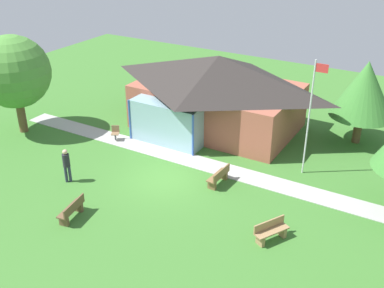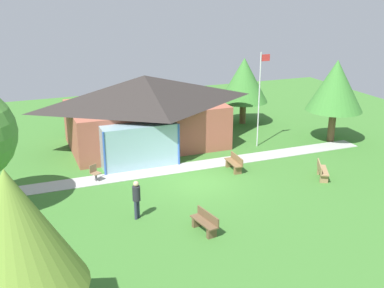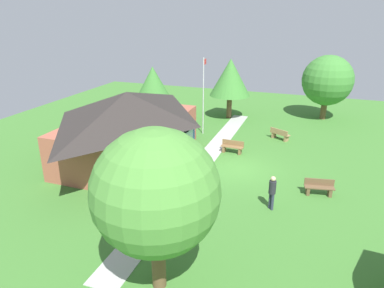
{
  "view_description": "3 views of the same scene",
  "coord_description": "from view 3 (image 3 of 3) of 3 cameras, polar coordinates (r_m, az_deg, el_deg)",
  "views": [
    {
      "loc": [
        10.92,
        -16.23,
        11.74
      ],
      "look_at": [
        0.58,
        1.45,
        1.43
      ],
      "focal_mm": 43.33,
      "sensor_mm": 36.0,
      "label": 1
    },
    {
      "loc": [
        -8.58,
        -20.7,
        9.7
      ],
      "look_at": [
        0.78,
        2.95,
        1.04
      ],
      "focal_mm": 44.58,
      "sensor_mm": 36.0,
      "label": 2
    },
    {
      "loc": [
        -19.16,
        -4.03,
        8.99
      ],
      "look_at": [
        0.28,
        2.96,
        1.12
      ],
      "focal_mm": 32.82,
      "sensor_mm": 36.0,
      "label": 3
    }
  ],
  "objects": [
    {
      "name": "visitor_strolling_lawn",
      "position": [
        17.21,
        12.9,
        -7.32
      ],
      "size": [
        0.34,
        0.34,
        1.74
      ],
      "rotation": [
        0.0,
        0.0,
        0.77
      ],
      "color": "#2D3347",
      "rests_on": "ground_plane"
    },
    {
      "name": "bench_rear_near_path",
      "position": [
        23.73,
        6.57,
        -0.51
      ],
      "size": [
        0.5,
        1.52,
        0.84
      ],
      "rotation": [
        0.0,
        0.0,
        1.53
      ],
      "color": "brown",
      "rests_on": "ground_plane"
    },
    {
      "name": "tree_west_hedge",
      "position": [
        11.15,
        -5.91,
        -7.83
      ],
      "size": [
        4.13,
        4.13,
        5.74
      ],
      "color": "brown",
      "rests_on": "ground_plane"
    },
    {
      "name": "flagpole",
      "position": [
        26.63,
        1.87,
        8.29
      ],
      "size": [
        0.64,
        0.08,
        5.83
      ],
      "color": "silver",
      "rests_on": "ground_plane"
    },
    {
      "name": "ground_plane",
      "position": [
        21.54,
        7.2,
        -3.99
      ],
      "size": [
        44.0,
        44.0,
        0.0
      ],
      "primitive_type": "plane",
      "color": "#3D752D"
    },
    {
      "name": "tree_far_east",
      "position": [
        32.57,
        21.16,
        9.59
      ],
      "size": [
        4.27,
        4.27,
        5.55
      ],
      "color": "brown",
      "rests_on": "ground_plane"
    },
    {
      "name": "patio_chair_west",
      "position": [
        17.75,
        -3.19,
        -8.06
      ],
      "size": [
        0.6,
        0.6,
        0.86
      ],
      "rotation": [
        0.0,
        0.0,
        3.66
      ],
      "color": "#8C6B4C",
      "rests_on": "ground_plane"
    },
    {
      "name": "pavilion",
      "position": [
        22.24,
        -10.02,
        2.97
      ],
      "size": [
        10.19,
        7.57,
        4.39
      ],
      "color": "#A35642",
      "rests_on": "ground_plane"
    },
    {
      "name": "footpath",
      "position": [
        22.05,
        1.63,
        -3.17
      ],
      "size": [
        22.65,
        1.34,
        0.03
      ],
      "primitive_type": "cube",
      "rotation": [
        0.0,
        0.0,
        -0.0
      ],
      "color": "#ADADA8",
      "rests_on": "ground_plane"
    },
    {
      "name": "tree_east_hedge",
      "position": [
        30.92,
        6.24,
        10.69
      ],
      "size": [
        3.52,
        3.52,
        5.21
      ],
      "color": "brown",
      "rests_on": "ground_plane"
    },
    {
      "name": "tree_behind_pavilion_right",
      "position": [
        29.78,
        -6.34,
        9.42
      ],
      "size": [
        3.45,
        3.45,
        4.73
      ],
      "color": "brown",
      "rests_on": "ground_plane"
    },
    {
      "name": "bench_front_center",
      "position": [
        19.47,
        19.95,
        -6.68
      ],
      "size": [
        0.71,
        1.55,
        0.84
      ],
      "rotation": [
        0.0,
        0.0,
        1.75
      ],
      "color": "brown",
      "rests_on": "ground_plane"
    },
    {
      "name": "bench_mid_right",
      "position": [
        26.8,
        14.07,
        1.51
      ],
      "size": [
        1.11,
        1.53,
        0.84
      ],
      "rotation": [
        0.0,
        0.0,
        4.21
      ],
      "color": "#9E7A51",
      "rests_on": "ground_plane"
    }
  ]
}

